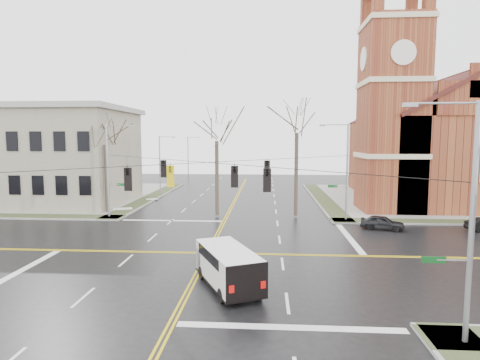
# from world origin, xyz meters

# --- Properties ---
(ground) EXTENTS (120.00, 120.00, 0.00)m
(ground) POSITION_xyz_m (0.00, 0.00, 0.00)
(ground) COLOR black
(ground) RESTS_ON ground
(sidewalks) EXTENTS (80.00, 80.00, 0.17)m
(sidewalks) POSITION_xyz_m (0.00, 0.00, 0.08)
(sidewalks) COLOR gray
(sidewalks) RESTS_ON ground
(road_markings) EXTENTS (100.00, 100.00, 0.01)m
(road_markings) POSITION_xyz_m (0.00, 0.00, 0.01)
(road_markings) COLOR gold
(road_markings) RESTS_ON ground
(church) EXTENTS (24.28, 27.48, 27.50)m
(church) POSITION_xyz_m (24.76, 24.78, 8.43)
(church) COLOR maroon
(church) RESTS_ON ground
(civic_building_a) EXTENTS (18.00, 14.00, 11.00)m
(civic_building_a) POSITION_xyz_m (-22.00, 20.00, 5.50)
(civic_building_a) COLOR gray
(civic_building_a) RESTS_ON ground
(signal_pole_ne) EXTENTS (2.75, 0.22, 9.00)m
(signal_pole_ne) POSITION_xyz_m (11.32, 11.50, 4.95)
(signal_pole_ne) COLOR gray
(signal_pole_ne) RESTS_ON ground
(signal_pole_nw) EXTENTS (2.75, 0.22, 9.00)m
(signal_pole_nw) POSITION_xyz_m (-11.32, 11.50, 4.95)
(signal_pole_nw) COLOR gray
(signal_pole_nw) RESTS_ON ground
(signal_pole_se) EXTENTS (2.75, 0.22, 9.00)m
(signal_pole_se) POSITION_xyz_m (11.32, -11.50, 4.95)
(signal_pole_se) COLOR gray
(signal_pole_se) RESTS_ON ground
(span_wires) EXTENTS (23.02, 23.02, 0.03)m
(span_wires) POSITION_xyz_m (0.00, 0.00, 6.20)
(span_wires) COLOR black
(span_wires) RESTS_ON ground
(traffic_signals) EXTENTS (8.21, 8.26, 1.30)m
(traffic_signals) POSITION_xyz_m (-0.00, -0.67, 5.45)
(traffic_signals) COLOR black
(traffic_signals) RESTS_ON ground
(streetlight_north_a) EXTENTS (2.30, 0.20, 8.00)m
(streetlight_north_a) POSITION_xyz_m (-10.65, 28.00, 4.47)
(streetlight_north_a) COLOR gray
(streetlight_north_a) RESTS_ON ground
(streetlight_north_b) EXTENTS (2.30, 0.20, 8.00)m
(streetlight_north_b) POSITION_xyz_m (-10.65, 48.00, 4.47)
(streetlight_north_b) COLOR gray
(streetlight_north_b) RESTS_ON ground
(cargo_van) EXTENTS (4.16, 5.76, 2.06)m
(cargo_van) POSITION_xyz_m (1.90, -6.02, 1.22)
(cargo_van) COLOR white
(cargo_van) RESTS_ON ground
(parked_car_a) EXTENTS (3.86, 2.52, 1.22)m
(parked_car_a) POSITION_xyz_m (13.91, 8.07, 0.61)
(parked_car_a) COLOR black
(parked_car_a) RESTS_ON ground
(tree_nw_far) EXTENTS (4.00, 4.00, 10.49)m
(tree_nw_far) POSITION_xyz_m (-12.60, 13.77, 7.61)
(tree_nw_far) COLOR #342921
(tree_nw_far) RESTS_ON ground
(tree_nw_near) EXTENTS (4.00, 4.00, 11.08)m
(tree_nw_near) POSITION_xyz_m (-0.95, 12.78, 8.03)
(tree_nw_near) COLOR #342921
(tree_nw_near) RESTS_ON ground
(tree_ne) EXTENTS (4.00, 4.00, 12.27)m
(tree_ne) POSITION_xyz_m (6.88, 13.07, 8.87)
(tree_ne) COLOR #342921
(tree_ne) RESTS_ON ground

